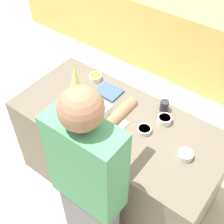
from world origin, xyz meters
TOP-DOWN VIEW (x-y plane):
  - ground_plane at (0.00, 0.00)m, footprint 12.00×12.00m
  - back_cabinet_block at (0.00, 1.96)m, footprint 6.00×0.60m
  - kitchen_island at (0.00, 0.00)m, footprint 1.75×0.83m
  - baking_tray at (-0.11, -0.13)m, footprint 0.40×0.32m
  - gingerbread_house at (-0.11, -0.13)m, footprint 0.18×0.18m
  - decorative_tree at (-0.41, -0.01)m, footprint 0.15×0.15m
  - candy_bowl_near_tray_left at (0.60, -0.00)m, footprint 0.11×0.11m
  - candy_bowl_center_rear at (0.31, 0.21)m, footprint 0.11×0.11m
  - candy_bowl_beside_tree at (0.23, 0.03)m, footprint 0.11×0.11m
  - candy_bowl_behind_tray at (-0.46, 0.29)m, footprint 0.11×0.11m
  - cookbook at (-0.25, 0.22)m, footprint 0.21×0.17m
  - mug at (0.23, 0.32)m, footprint 0.07×0.07m
  - person at (0.23, -0.62)m, footprint 0.47×0.58m

SIDE VIEW (x-z plane):
  - ground_plane at x=0.00m, z-range 0.00..0.00m
  - kitchen_island at x=0.00m, z-range 0.00..0.89m
  - back_cabinet_block at x=0.00m, z-range 0.00..0.95m
  - baking_tray at x=-0.11m, z-range 0.89..0.90m
  - cookbook at x=-0.25m, z-range 0.89..0.91m
  - candy_bowl_beside_tree at x=0.23m, z-range 0.89..0.93m
  - candy_bowl_behind_tray at x=-0.46m, z-range 0.89..0.94m
  - candy_bowl_near_tray_left at x=0.60m, z-range 0.89..0.94m
  - person at x=0.23m, z-range 0.03..1.80m
  - candy_bowl_center_rear at x=0.31m, z-range 0.89..0.95m
  - mug at x=0.23m, z-range 0.89..0.99m
  - gingerbread_house at x=-0.11m, z-range 0.87..1.12m
  - decorative_tree at x=-0.41m, z-range 0.89..1.25m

